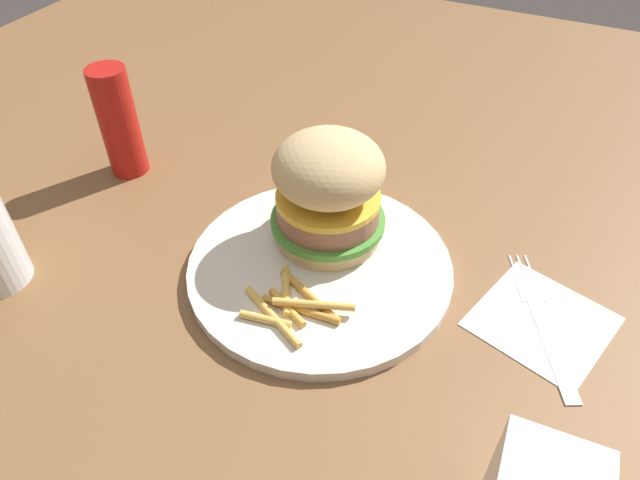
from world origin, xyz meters
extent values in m
plane|color=brown|center=(0.00, 0.00, 0.00)|extent=(1.60, 1.60, 0.00)
cylinder|color=silver|center=(0.02, -0.03, 0.01)|extent=(0.26, 0.26, 0.01)
cylinder|color=tan|center=(0.03, -0.07, 0.02)|extent=(0.11, 0.11, 0.02)
cylinder|color=#4C9338|center=(0.03, -0.07, 0.03)|extent=(0.12, 0.12, 0.01)
cylinder|color=#8E5B47|center=(0.03, -0.07, 0.05)|extent=(0.10, 0.10, 0.02)
cylinder|color=yellow|center=(0.03, -0.07, 0.06)|extent=(0.10, 0.10, 0.01)
ellipsoid|color=tan|center=(0.03, -0.07, 0.10)|extent=(0.11, 0.11, 0.06)
cylinder|color=#E5B251|center=(0.03, 0.02, 0.02)|extent=(0.03, 0.06, 0.01)
cylinder|color=#E5B251|center=(0.03, 0.06, 0.02)|extent=(0.08, 0.04, 0.01)
cylinder|color=gold|center=(0.01, 0.04, 0.02)|extent=(0.08, 0.01, 0.01)
cylinder|color=gold|center=(0.01, 0.02, 0.02)|extent=(0.08, 0.04, 0.01)
cylinder|color=#E5B251|center=(0.03, 0.06, 0.02)|extent=(0.05, 0.01, 0.01)
cylinder|color=gold|center=(0.02, 0.04, 0.02)|extent=(0.05, 0.03, 0.01)
cylinder|color=#E5B251|center=(0.00, 0.03, 0.02)|extent=(0.07, 0.03, 0.01)
cube|color=white|center=(-0.19, -0.05, 0.00)|extent=(0.14, 0.14, 0.00)
cube|color=silver|center=(-0.20, -0.03, 0.00)|extent=(0.06, 0.10, 0.00)
cube|color=silver|center=(-0.17, -0.09, 0.00)|extent=(0.04, 0.04, 0.00)
cylinder|color=silver|center=(-0.16, -0.12, 0.00)|extent=(0.02, 0.03, 0.00)
cylinder|color=silver|center=(-0.16, -0.12, 0.00)|extent=(0.02, 0.03, 0.00)
cylinder|color=silver|center=(-0.15, -0.12, 0.00)|extent=(0.02, 0.03, 0.00)
cylinder|color=#B21914|center=(0.31, -0.08, 0.07)|extent=(0.04, 0.04, 0.13)
camera|label=1|loc=(-0.15, 0.34, 0.41)|focal=32.14mm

